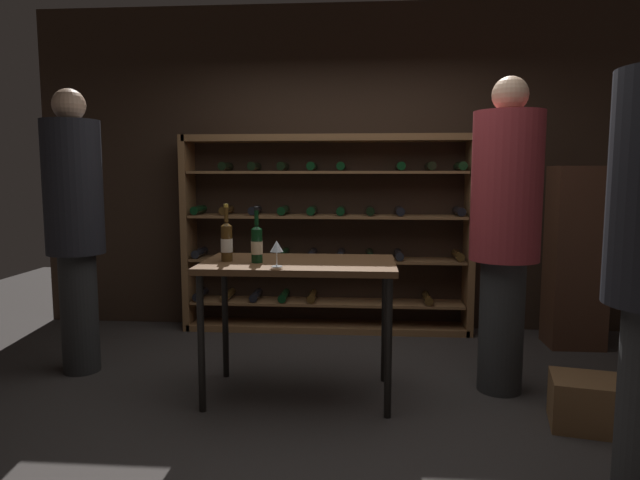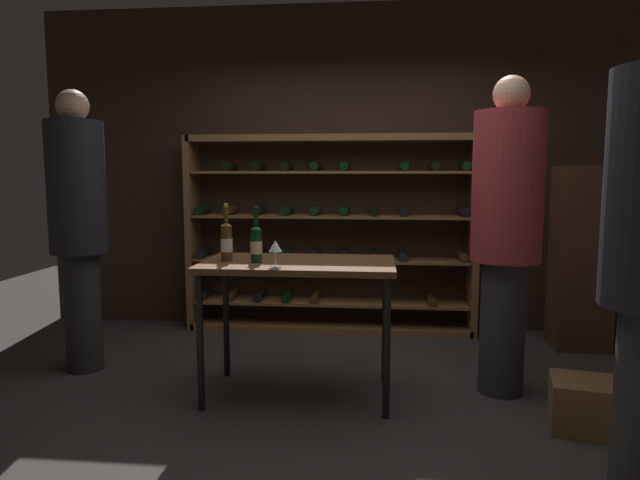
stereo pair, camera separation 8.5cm
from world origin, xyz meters
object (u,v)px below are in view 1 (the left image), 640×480
tasting_table (299,275)px  display_cabinet (576,257)px  wine_bottle_amber_reserve (227,241)px  wine_crate (595,404)px  wine_rack (324,234)px  person_bystander_dark_jacket (505,221)px  wine_bottle_black_capsule (257,243)px  person_host_in_suit (75,217)px  wine_glass_stemmed_left (277,248)px

tasting_table → display_cabinet: 2.53m
display_cabinet → wine_bottle_amber_reserve: size_ratio=4.12×
wine_crate → wine_bottle_amber_reserve: 2.40m
wine_rack → tasting_table: 1.57m
person_bystander_dark_jacket → wine_crate: (0.41, -0.54, -1.00)m
display_cabinet → wine_bottle_black_capsule: size_ratio=4.29×
person_host_in_suit → display_cabinet: bearing=-126.4°
tasting_table → wine_bottle_amber_reserve: bearing=-176.3°
tasting_table → wine_bottle_amber_reserve: (-0.46, -0.03, 0.22)m
wine_crate → wine_bottle_black_capsule: size_ratio=1.36×
person_bystander_dark_jacket → wine_crate: person_bystander_dark_jacket is taller
person_host_in_suit → display_cabinet: size_ratio=1.35×
wine_crate → wine_bottle_amber_reserve: size_ratio=1.30×
person_host_in_suit → wine_bottle_amber_reserve: bearing=-156.6°
person_host_in_suit → wine_glass_stemmed_left: person_host_in_suit is taller
wine_rack → person_bystander_dark_jacket: bearing=-47.0°
wine_crate → person_host_in_suit: bearing=168.7°
wine_crate → wine_bottle_black_capsule: bearing=172.3°
tasting_table → wine_glass_stemmed_left: wine_glass_stemmed_left is taller
person_bystander_dark_jacket → wine_bottle_amber_reserve: (-1.80, -0.22, -0.12)m
person_bystander_dark_jacket → tasting_table: bearing=89.5°
tasting_table → wine_bottle_black_capsule: wine_bottle_black_capsule is taller
wine_rack → tasting_table: (-0.05, -1.56, -0.10)m
wine_rack → tasting_table: wine_rack is taller
person_host_in_suit → display_cabinet: 3.98m
wine_rack → wine_crate: 2.66m
tasting_table → person_host_in_suit: (-1.66, 0.33, 0.34)m
display_cabinet → wine_rack: bearing=171.7°
person_bystander_dark_jacket → wine_bottle_amber_reserve: person_bystander_dark_jacket is taller
tasting_table → wine_crate: 1.90m
person_host_in_suit → wine_bottle_black_capsule: person_host_in_suit is taller
wine_bottle_black_capsule → wine_bottle_amber_reserve: size_ratio=0.96×
person_bystander_dark_jacket → wine_glass_stemmed_left: bearing=97.6°
wine_bottle_black_capsule → wine_crate: bearing=-7.7°
wine_crate → display_cabinet: display_cabinet is taller
wine_bottle_amber_reserve → person_host_in_suit: bearing=163.3°
wine_crate → wine_glass_stemmed_left: 2.05m
wine_bottle_black_capsule → wine_glass_stemmed_left: size_ratio=2.21×
wine_rack → tasting_table: size_ratio=2.15×
wine_rack → person_bystander_dark_jacket: 1.90m
wine_rack → wine_glass_stemmed_left: size_ratio=16.54×
person_host_in_suit → display_cabinet: (3.85, 0.92, -0.38)m
wine_rack → tasting_table: bearing=-92.0°
person_bystander_dark_jacket → wine_bottle_amber_reserve: 1.82m
person_host_in_suit → person_bystander_dark_jacket: size_ratio=0.99×
wine_rack → wine_bottle_amber_reserve: 1.68m
tasting_table → wine_glass_stemmed_left: size_ratio=7.70×
wine_rack → display_cabinet: wine_rack is taller
wine_rack → person_host_in_suit: 2.13m
person_bystander_dark_jacket → wine_bottle_black_capsule: person_bystander_dark_jacket is taller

